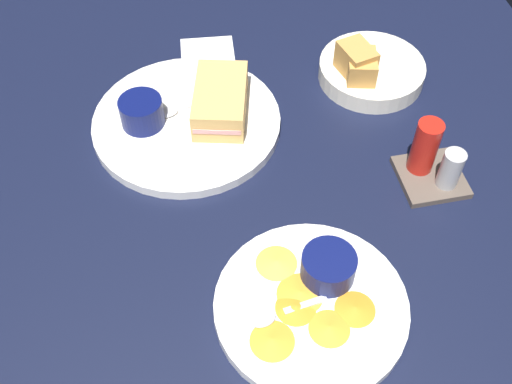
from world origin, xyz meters
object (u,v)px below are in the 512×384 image
Objects in this scene: spoon_by_gravy_ramekin at (273,315)px; bread_basket_rear at (369,69)px; condiment_caddy at (432,162)px; sandwich_half_near at (220,101)px; ramekin_dark_sauce at (141,111)px; plate_chips_companion at (311,307)px; ramekin_light_gravy at (328,266)px; spoon_by_dark_ramekin at (176,109)px; plate_sandwich_main at (187,123)px.

bread_basket_rear reaches higher than spoon_by_gravy_ramekin.
condiment_caddy is at bearing 5.36° from bread_basket_rear.
sandwich_half_near is 11.84cm from ramekin_dark_sauce.
sandwich_half_near is 0.62× the size of plate_chips_companion.
ramekin_dark_sauce reaches higher than ramekin_light_gravy.
condiment_caddy is at bearing 123.70° from spoon_by_gravy_ramekin.
spoon_by_dark_ramekin is 38.09cm from plate_chips_companion.
spoon_by_gravy_ramekin is (36.93, 6.94, 0.00)cm from spoon_by_dark_ramekin.
plate_sandwich_main is at bearing 84.93° from ramekin_dark_sauce.
plate_sandwich_main is 33.60cm from ramekin_light_gravy.
plate_sandwich_main is at bearing -162.80° from plate_chips_companion.
condiment_caddy is (-17.09, 21.82, 2.61)cm from plate_chips_companion.
plate_sandwich_main is at bearing -86.07° from sandwich_half_near.
plate_sandwich_main is at bearing -117.81° from condiment_caddy.
bread_basket_rear is at bearing 147.96° from spoon_by_gravy_ramekin.
ramekin_dark_sauce is 0.96× the size of ramekin_light_gravy.
sandwich_half_near is 1.53× the size of condiment_caddy.
plate_sandwich_main is 1.21× the size of plate_chips_companion.
plate_sandwich_main and plate_chips_companion have the same top height.
spoon_by_dark_ramekin is at bearing -103.60° from sandwich_half_near.
plate_sandwich_main is 3.01× the size of condiment_caddy.
plate_sandwich_main is 1.67× the size of bread_basket_rear.
bread_basket_rear reaches higher than plate_sandwich_main.
ramekin_dark_sauce is 0.68× the size of condiment_caddy.
plate_chips_companion is (36.17, 11.88, -1.16)cm from spoon_by_dark_ramekin.
plate_chips_companion is at bearing 18.17° from spoon_by_dark_ramekin.
spoon_by_dark_ramekin is 1.46× the size of ramekin_light_gravy.
spoon_by_dark_ramekin is at bearing -85.34° from bread_basket_rear.
condiment_caddy reaches higher than bread_basket_rear.
plate_sandwich_main is 2.87× the size of spoon_by_gravy_ramekin.
ramekin_dark_sauce is at bearing -83.78° from bread_basket_rear.
ramekin_dark_sauce is 0.66× the size of spoon_by_dark_ramekin.
plate_chips_companion is (34.75, 16.99, -3.11)cm from ramekin_dark_sauce.
bread_basket_rear is 1.80× the size of condiment_caddy.
sandwich_half_near reaches higher than ramekin_dark_sauce.
ramekin_dark_sauce is at bearing -161.24° from spoon_by_gravy_ramekin.
ramekin_light_gravy is at bearing -25.55° from bread_basket_rear.
ramekin_light_gravy is at bearing 24.45° from spoon_by_dark_ramekin.
spoon_by_dark_ramekin is at bearing -147.04° from plate_sandwich_main.
condiment_caddy is (21.67, 2.03, 1.15)cm from bread_basket_rear.
bread_basket_rear is at bearing 96.22° from ramekin_dark_sauce.
spoon_by_gravy_ramekin is at bearing -61.39° from ramekin_light_gravy.
plate_chips_companion is 2.38× the size of spoon_by_gravy_ramekin.
spoon_by_gravy_ramekin is 0.58× the size of bread_basket_rear.
condiment_caddy is at bearing 128.06° from plate_chips_companion.
spoon_by_dark_ramekin is at bearing 105.61° from ramekin_dark_sauce.
spoon_by_dark_ramekin reaches higher than plate_sandwich_main.
condiment_caddy is at bearing 60.47° from spoon_by_dark_ramekin.
condiment_caddy reaches higher than spoon_by_gravy_ramekin.
ramekin_light_gravy is 39.05cm from bread_basket_rear.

